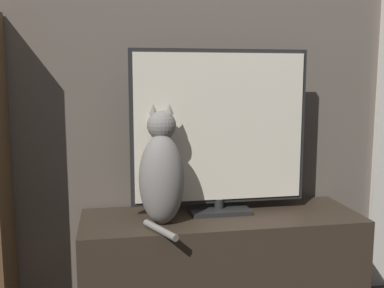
% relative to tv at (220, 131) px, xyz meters
% --- Properties ---
extents(wall_back, '(4.80, 0.05, 2.60)m').
position_rel_tv_xyz_m(wall_back, '(-0.00, 0.21, 0.39)').
color(wall_back, '#60564C').
rests_on(wall_back, ground_plane).
extents(tv_stand, '(1.28, 0.44, 0.53)m').
position_rel_tv_xyz_m(tv_stand, '(-0.00, -0.05, -0.65)').
color(tv_stand, '#33281E').
rests_on(tv_stand, ground_plane).
extents(tv, '(0.82, 0.17, 0.75)m').
position_rel_tv_xyz_m(tv, '(0.00, 0.00, 0.00)').
color(tv, black).
rests_on(tv, tv_stand).
extents(cat, '(0.22, 0.34, 0.52)m').
position_rel_tv_xyz_m(cat, '(-0.29, -0.12, -0.16)').
color(cat, gray).
rests_on(cat, tv_stand).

